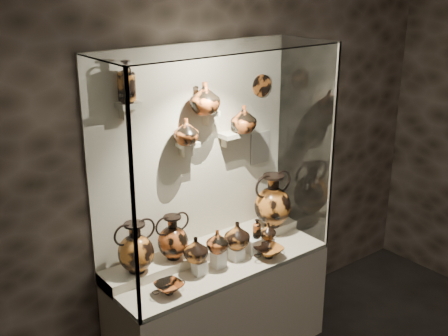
# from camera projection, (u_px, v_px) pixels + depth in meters

# --- Properties ---
(wall_back) EXTENTS (5.00, 0.02, 3.20)m
(wall_back) POSITION_uv_depth(u_px,v_px,m) (193.00, 152.00, 4.15)
(wall_back) COLOR #2B241B
(wall_back) RESTS_ON ground
(plinth) EXTENTS (1.70, 0.60, 0.80)m
(plinth) POSITION_uv_depth(u_px,v_px,m) (220.00, 311.00, 4.31)
(plinth) COLOR beige
(plinth) RESTS_ON floor
(front_tier) EXTENTS (1.68, 0.58, 0.03)m
(front_tier) POSITION_uv_depth(u_px,v_px,m) (220.00, 263.00, 4.17)
(front_tier) COLOR #C3B397
(front_tier) RESTS_ON plinth
(rear_tier) EXTENTS (1.70, 0.25, 0.10)m
(rear_tier) POSITION_uv_depth(u_px,v_px,m) (206.00, 250.00, 4.29)
(rear_tier) COLOR #C3B397
(rear_tier) RESTS_ON plinth
(back_panel) EXTENTS (1.70, 0.03, 1.60)m
(back_panel) POSITION_uv_depth(u_px,v_px,m) (193.00, 152.00, 4.14)
(back_panel) COLOR beige
(back_panel) RESTS_ON plinth
(glass_front) EXTENTS (1.70, 0.01, 1.60)m
(glass_front) POSITION_uv_depth(u_px,v_px,m) (247.00, 175.00, 3.69)
(glass_front) COLOR white
(glass_front) RESTS_ON plinth
(glass_left) EXTENTS (0.01, 0.60, 1.60)m
(glass_left) POSITION_uv_depth(u_px,v_px,m) (109.00, 191.00, 3.42)
(glass_left) COLOR white
(glass_left) RESTS_ON plinth
(glass_right) EXTENTS (0.01, 0.60, 1.60)m
(glass_right) POSITION_uv_depth(u_px,v_px,m) (305.00, 142.00, 4.40)
(glass_right) COLOR white
(glass_right) RESTS_ON plinth
(glass_top) EXTENTS (1.70, 0.60, 0.01)m
(glass_top) POSITION_uv_depth(u_px,v_px,m) (219.00, 48.00, 3.64)
(glass_top) COLOR white
(glass_top) RESTS_ON back_panel
(frame_post_left) EXTENTS (0.02, 0.02, 1.60)m
(frame_post_left) POSITION_uv_depth(u_px,v_px,m) (133.00, 206.00, 3.21)
(frame_post_left) COLOR gray
(frame_post_left) RESTS_ON plinth
(frame_post_right) EXTENTS (0.02, 0.02, 1.60)m
(frame_post_right) POSITION_uv_depth(u_px,v_px,m) (332.00, 151.00, 4.18)
(frame_post_right) COLOR gray
(frame_post_right) RESTS_ON plinth
(pedestal_a) EXTENTS (0.09, 0.09, 0.10)m
(pedestal_a) POSITION_uv_depth(u_px,v_px,m) (199.00, 267.00, 3.98)
(pedestal_a) COLOR silver
(pedestal_a) RESTS_ON front_tier
(pedestal_b) EXTENTS (0.09, 0.09, 0.13)m
(pedestal_b) POSITION_uv_depth(u_px,v_px,m) (218.00, 258.00, 4.08)
(pedestal_b) COLOR silver
(pedestal_b) RESTS_ON front_tier
(pedestal_c) EXTENTS (0.09, 0.09, 0.09)m
(pedestal_c) POSITION_uv_depth(u_px,v_px,m) (236.00, 254.00, 4.18)
(pedestal_c) COLOR silver
(pedestal_c) RESTS_ON front_tier
(pedestal_d) EXTENTS (0.09, 0.09, 0.12)m
(pedestal_d) POSITION_uv_depth(u_px,v_px,m) (253.00, 246.00, 4.27)
(pedestal_d) COLOR silver
(pedestal_d) RESTS_ON front_tier
(pedestal_e) EXTENTS (0.09, 0.09, 0.08)m
(pedestal_e) POSITION_uv_depth(u_px,v_px,m) (266.00, 243.00, 4.36)
(pedestal_e) COLOR silver
(pedestal_e) RESTS_ON front_tier
(bracket_ul) EXTENTS (0.14, 0.12, 0.04)m
(bracket_ul) POSITION_uv_depth(u_px,v_px,m) (129.00, 105.00, 3.62)
(bracket_ul) COLOR beige
(bracket_ul) RESTS_ON back_panel
(bracket_ca) EXTENTS (0.14, 0.12, 0.04)m
(bracket_ca) POSITION_uv_depth(u_px,v_px,m) (188.00, 144.00, 3.99)
(bracket_ca) COLOR beige
(bracket_ca) RESTS_ON back_panel
(bracket_cb) EXTENTS (0.10, 0.12, 0.04)m
(bracket_cb) POSITION_uv_depth(u_px,v_px,m) (210.00, 113.00, 4.04)
(bracket_cb) COLOR beige
(bracket_cb) RESTS_ON back_panel
(bracket_cc) EXTENTS (0.14, 0.12, 0.04)m
(bracket_cc) POSITION_uv_depth(u_px,v_px,m) (229.00, 135.00, 4.21)
(bracket_cc) COLOR beige
(bracket_cc) RESTS_ON back_panel
(amphora_left) EXTENTS (0.37, 0.37, 0.37)m
(amphora_left) POSITION_uv_depth(u_px,v_px,m) (136.00, 247.00, 3.83)
(amphora_left) COLOR #B36322
(amphora_left) RESTS_ON rear_tier
(amphora_mid) EXTENTS (0.27, 0.27, 0.33)m
(amphora_mid) POSITION_uv_depth(u_px,v_px,m) (173.00, 237.00, 4.02)
(amphora_mid) COLOR #A54A1D
(amphora_mid) RESTS_ON rear_tier
(amphora_right) EXTENTS (0.42, 0.42, 0.45)m
(amphora_right) POSITION_uv_depth(u_px,v_px,m) (272.00, 200.00, 4.51)
(amphora_right) COLOR #B36322
(amphora_right) RESTS_ON rear_tier
(jug_a) EXTENTS (0.22, 0.22, 0.18)m
(jug_a) POSITION_uv_depth(u_px,v_px,m) (196.00, 249.00, 3.94)
(jug_a) COLOR #B36322
(jug_a) RESTS_ON pedestal_a
(jug_b) EXTENTS (0.16, 0.16, 0.17)m
(jug_b) POSITION_uv_depth(u_px,v_px,m) (217.00, 241.00, 4.00)
(jug_b) COLOR #A54A1D
(jug_b) RESTS_ON pedestal_b
(jug_c) EXTENTS (0.20, 0.20, 0.20)m
(jug_c) POSITION_uv_depth(u_px,v_px,m) (237.00, 235.00, 4.15)
(jug_c) COLOR #B36322
(jug_c) RESTS_ON pedestal_c
(jug_e) EXTENTS (0.16, 0.16, 0.13)m
(jug_e) POSITION_uv_depth(u_px,v_px,m) (268.00, 231.00, 4.31)
(jug_e) COLOR #B36322
(jug_e) RESTS_ON pedestal_e
(lekythos_small) EXTENTS (0.08, 0.08, 0.17)m
(lekythos_small) POSITION_uv_depth(u_px,v_px,m) (257.00, 227.00, 4.24)
(lekythos_small) COLOR #A54A1D
(lekythos_small) RESTS_ON pedestal_d
(kylix_left) EXTENTS (0.27, 0.24, 0.10)m
(kylix_left) POSITION_uv_depth(u_px,v_px,m) (169.00, 287.00, 3.74)
(kylix_left) COLOR #A54A1D
(kylix_left) RESTS_ON front_tier
(kylix_right) EXTENTS (0.30, 0.26, 0.11)m
(kylix_right) POSITION_uv_depth(u_px,v_px,m) (269.00, 251.00, 4.20)
(kylix_right) COLOR #B36322
(kylix_right) RESTS_ON front_tier
(lekythos_tall) EXTENTS (0.13, 0.13, 0.30)m
(lekythos_tall) POSITION_uv_depth(u_px,v_px,m) (127.00, 80.00, 3.55)
(lekythos_tall) COLOR #B36322
(lekythos_tall) RESTS_ON bracket_ul
(ovoid_vase_a) EXTENTS (0.24, 0.24, 0.19)m
(ovoid_vase_a) POSITION_uv_depth(u_px,v_px,m) (186.00, 131.00, 3.91)
(ovoid_vase_a) COLOR #A54A1D
(ovoid_vase_a) RESTS_ON bracket_ca
(ovoid_vase_b) EXTENTS (0.24, 0.24, 0.23)m
(ovoid_vase_b) POSITION_uv_depth(u_px,v_px,m) (205.00, 98.00, 3.91)
(ovoid_vase_b) COLOR #A54A1D
(ovoid_vase_b) RESTS_ON bracket_cb
(ovoid_vase_c) EXTENTS (0.21, 0.21, 0.21)m
(ovoid_vase_c) POSITION_uv_depth(u_px,v_px,m) (244.00, 119.00, 4.19)
(ovoid_vase_c) COLOR #A54A1D
(ovoid_vase_c) RESTS_ON bracket_cc
(wall_plate) EXTENTS (0.18, 0.02, 0.18)m
(wall_plate) POSITION_uv_depth(u_px,v_px,m) (262.00, 86.00, 4.35)
(wall_plate) COLOR #B25A23
(wall_plate) RESTS_ON back_panel
(info_placard) EXTENTS (0.20, 0.01, 0.26)m
(info_placard) POSITION_uv_depth(u_px,v_px,m) (260.00, 148.00, 4.52)
(info_placard) COLOR beige
(info_placard) RESTS_ON back_panel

